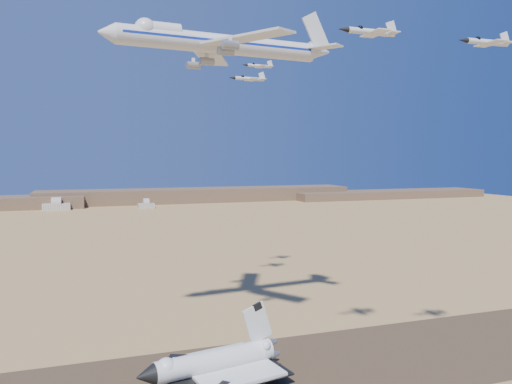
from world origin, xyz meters
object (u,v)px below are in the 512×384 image
object	(u,v)px
chase_jet_a	(370,32)
chase_jet_b	(486,42)
carrier_747	(214,43)
chase_jet_c	(249,79)
chase_jet_d	(259,66)
shuttle	(214,363)

from	to	relation	value
chase_jet_a	chase_jet_b	xyz separation A→B (m)	(26.91, -9.15, -2.45)
carrier_747	chase_jet_b	distance (m)	76.75
chase_jet_b	chase_jet_c	world-z (taller)	chase_jet_c
chase_jet_a	chase_jet_d	xyz separation A→B (m)	(7.27, 103.07, 9.81)
chase_jet_c	chase_jet_a	bearing A→B (deg)	-91.11
chase_jet_d	carrier_747	bearing A→B (deg)	-124.19
chase_jet_b	chase_jet_c	distance (m)	102.47
chase_jet_a	chase_jet_c	bearing A→B (deg)	91.41
chase_jet_a	chase_jet_d	world-z (taller)	chase_jet_d
carrier_747	chase_jet_c	bearing A→B (deg)	54.58
chase_jet_a	chase_jet_c	world-z (taller)	chase_jet_c
chase_jet_b	chase_jet_c	size ratio (longest dim) A/B	0.94
carrier_747	chase_jet_b	world-z (taller)	carrier_747
chase_jet_d	chase_jet_b	bearing A→B (deg)	-83.46
chase_jet_a	chase_jet_b	world-z (taller)	chase_jet_a
carrier_747	chase_jet_a	bearing A→B (deg)	-63.30
shuttle	chase_jet_c	distance (m)	117.04
chase_jet_b	chase_jet_d	distance (m)	114.58
carrier_747	chase_jet_a	world-z (taller)	carrier_747
shuttle	chase_jet_b	world-z (taller)	chase_jet_b
carrier_747	shuttle	bearing A→B (deg)	-111.25
chase_jet_c	chase_jet_d	world-z (taller)	chase_jet_d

